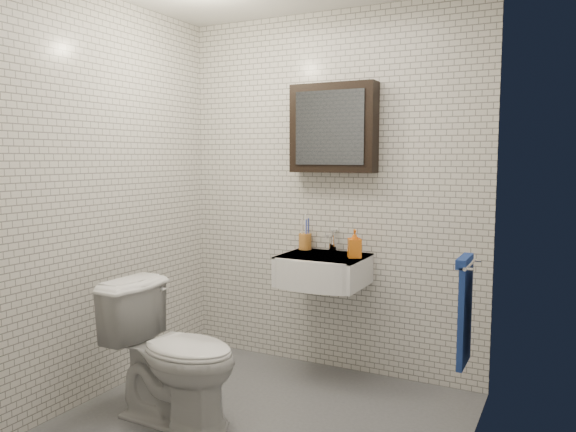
% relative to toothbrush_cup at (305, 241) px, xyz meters
% --- Properties ---
extents(ground, '(2.20, 2.00, 0.01)m').
position_rel_toothbrush_cup_xyz_m(ground, '(0.16, -0.94, -0.91)').
color(ground, '#515359').
rests_on(ground, ground).
extents(room_shell, '(2.22, 2.02, 2.51)m').
position_rel_toothbrush_cup_xyz_m(room_shell, '(0.16, -0.94, 0.55)').
color(room_shell, silver).
rests_on(room_shell, ground).
extents(washbasin, '(0.55, 0.50, 0.20)m').
position_rel_toothbrush_cup_xyz_m(washbasin, '(0.21, -0.20, -0.16)').
color(washbasin, white).
rests_on(washbasin, room_shell).
extents(faucet, '(0.06, 0.20, 0.15)m').
position_rel_toothbrush_cup_xyz_m(faucet, '(0.21, -0.01, 0.00)').
color(faucet, silver).
rests_on(faucet, washbasin).
extents(mirror_cabinet, '(0.60, 0.15, 0.60)m').
position_rel_toothbrush_cup_xyz_m(mirror_cabinet, '(0.21, -0.01, 0.79)').
color(mirror_cabinet, black).
rests_on(mirror_cabinet, room_shell).
extents(towel_rail, '(0.09, 0.30, 0.58)m').
position_rel_toothbrush_cup_xyz_m(towel_rail, '(1.21, -0.59, -0.19)').
color(towel_rail, silver).
rests_on(towel_rail, room_shell).
extents(toothbrush_cup, '(0.12, 0.12, 0.25)m').
position_rel_toothbrush_cup_xyz_m(toothbrush_cup, '(0.00, 0.00, 0.00)').
color(toothbrush_cup, '#BE782F').
rests_on(toothbrush_cup, washbasin).
extents(soap_bottle, '(0.11, 0.12, 0.19)m').
position_rel_toothbrush_cup_xyz_m(soap_bottle, '(0.43, -0.15, 0.03)').
color(soap_bottle, orange).
rests_on(soap_bottle, washbasin).
extents(toilet, '(0.79, 0.46, 0.80)m').
position_rel_toothbrush_cup_xyz_m(toilet, '(-0.29, -1.13, -0.51)').
color(toilet, white).
rests_on(toilet, ground).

